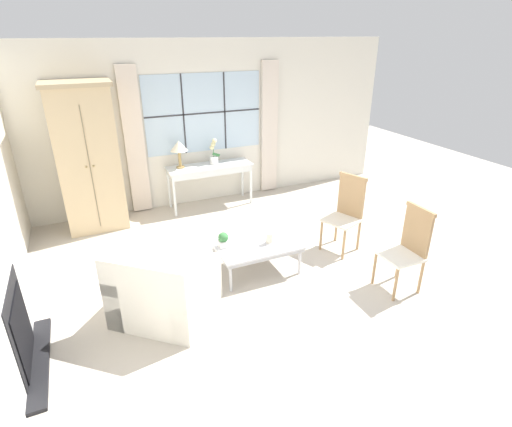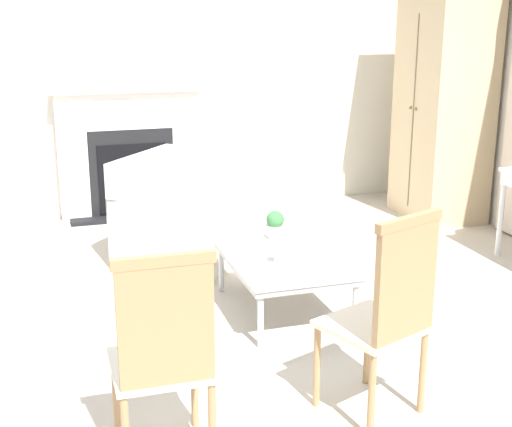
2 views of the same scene
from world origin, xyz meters
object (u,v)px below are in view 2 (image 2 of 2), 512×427
object	(u,v)px
potted_plant_small	(275,224)
coffee_table	(284,262)
armoire	(443,103)
armchair_upholstered	(183,225)
pillar_candle	(280,254)
fireplace	(130,142)
accent_chair_wooden	(163,350)
side_chair_wooden	(389,307)

from	to	relation	value
potted_plant_small	coffee_table	bearing A→B (deg)	-10.69
armoire	armchair_upholstered	world-z (taller)	armoire
pillar_candle	fireplace	bearing A→B (deg)	-168.54
accent_chair_wooden	pillar_candle	bearing A→B (deg)	143.26
armoire	accent_chair_wooden	xyz separation A→B (m)	(3.28, -3.34, -0.55)
coffee_table	potted_plant_small	bearing A→B (deg)	169.31
armchair_upholstered	coffee_table	xyz separation A→B (m)	(1.29, 0.43, 0.08)
accent_chair_wooden	coffee_table	bearing A→B (deg)	144.14
armchair_upholstered	accent_chair_wooden	xyz separation A→B (m)	(2.78, -0.65, 0.30)
accent_chair_wooden	armchair_upholstered	bearing A→B (deg)	166.87
fireplace	accent_chair_wooden	size ratio (longest dim) A/B	2.14
side_chair_wooden	coffee_table	distance (m)	1.43
accent_chair_wooden	pillar_candle	xyz separation A→B (m)	(-1.34, 1.00, -0.11)
armchair_upholstered	fireplace	bearing A→B (deg)	-170.98
accent_chair_wooden	potted_plant_small	world-z (taller)	accent_chair_wooden
potted_plant_small	side_chair_wooden	bearing A→B (deg)	-1.11
pillar_candle	accent_chair_wooden	bearing A→B (deg)	-36.74
pillar_candle	side_chair_wooden	bearing A→B (deg)	5.46
armoire	potted_plant_small	xyz separation A→B (m)	(1.37, -2.18, -0.63)
potted_plant_small	armchair_upholstered	bearing A→B (deg)	-149.62
armchair_upholstered	coffee_table	distance (m)	1.36
coffee_table	pillar_candle	xyz separation A→B (m)	(0.15, -0.08, 0.11)
armoire	coffee_table	world-z (taller)	armoire
armoire	armchair_upholstered	distance (m)	2.87
accent_chair_wooden	armoire	bearing A→B (deg)	134.49
fireplace	armchair_upholstered	xyz separation A→B (m)	(1.44, 0.23, -0.47)
potted_plant_small	pillar_candle	bearing A→B (deg)	-15.38
fireplace	pillar_candle	distance (m)	2.95
accent_chair_wooden	coffee_table	xyz separation A→B (m)	(-1.49, 1.08, -0.22)
armoire	side_chair_wooden	world-z (taller)	armoire
fireplace	armchair_upholstered	bearing A→B (deg)	9.02
side_chair_wooden	coffee_table	size ratio (longest dim) A/B	1.04
armchair_upholstered	accent_chair_wooden	world-z (taller)	accent_chair_wooden
side_chair_wooden	pillar_candle	size ratio (longest dim) A/B	6.75
coffee_table	side_chair_wooden	bearing A→B (deg)	1.74
armoire	accent_chair_wooden	bearing A→B (deg)	-45.51
accent_chair_wooden	potted_plant_small	distance (m)	2.24
side_chair_wooden	pillar_candle	distance (m)	1.27
pillar_candle	potted_plant_small	bearing A→B (deg)	164.62
fireplace	armoire	world-z (taller)	armoire
armchair_upholstered	coffee_table	world-z (taller)	armchair_upholstered
fireplace	potted_plant_small	bearing A→B (deg)	17.75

